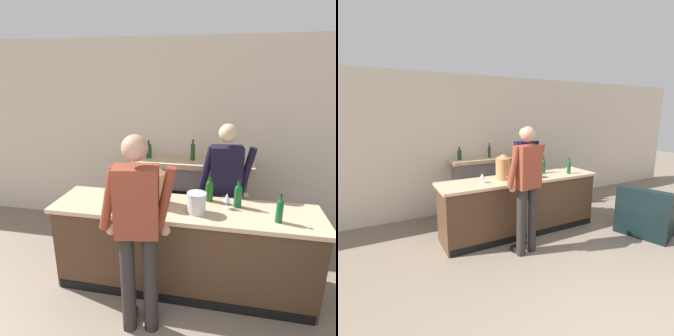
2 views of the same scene
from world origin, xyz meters
TOP-DOWN VIEW (x-y plane):
  - wall_back_panel at (0.00, 4.03)m, footprint 12.00×0.07m
  - bar_counter at (0.24, 2.59)m, footprint 2.76×0.68m
  - fireplace_stone at (0.19, 3.77)m, footprint 1.63×0.52m
  - person_customer at (-0.05, 1.93)m, footprint 0.65×0.35m
  - person_bartender at (0.64, 3.13)m, footprint 0.65×0.34m
  - copper_dispenser at (-0.07, 2.63)m, footprint 0.24×0.28m
  - ice_bucket_steel at (0.38, 2.50)m, footprint 0.19×0.19m
  - wine_bottle_port_short at (0.78, 2.72)m, footprint 0.08×0.08m
  - wine_bottle_cabernet_heavy at (1.15, 2.46)m, footprint 0.07×0.07m
  - wine_bottle_chardonnay_pale at (0.48, 2.81)m, footprint 0.08×0.08m
  - wine_glass_front_right at (0.67, 2.66)m, footprint 0.07×0.07m
  - wine_glass_mid_counter at (-0.46, 2.57)m, footprint 0.08×0.08m

SIDE VIEW (x-z plane):
  - bar_counter at x=0.24m, z-range 0.00..0.96m
  - fireplace_stone at x=0.19m, z-range -0.14..1.29m
  - person_bartender at x=0.64m, z-range 0.09..1.84m
  - person_customer at x=-0.05m, z-range 0.11..1.94m
  - ice_bucket_steel at x=0.38m, z-range 0.96..1.17m
  - wine_glass_mid_counter at x=-0.46m, z-range 0.99..1.14m
  - wine_glass_front_right at x=0.67m, z-range 0.99..1.15m
  - wine_bottle_cabernet_heavy at x=1.15m, z-range 0.94..1.22m
  - wine_bottle_chardonnay_pale at x=0.48m, z-range 0.94..1.23m
  - wine_bottle_port_short at x=0.78m, z-range 0.94..1.23m
  - copper_dispenser at x=-0.07m, z-range 0.96..1.37m
  - wall_back_panel at x=0.00m, z-range 0.00..2.75m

